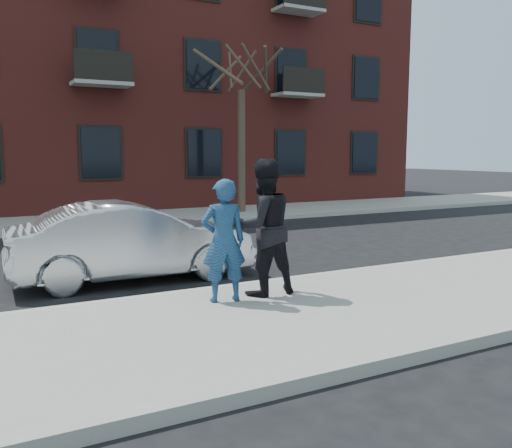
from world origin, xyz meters
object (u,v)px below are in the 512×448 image
street_tree (241,54)px  man_hoodie (224,241)px  silver_sedan (133,241)px  man_peacoat (263,227)px

street_tree → man_hoodie: size_ratio=3.96×
street_tree → man_hoodie: (-5.38, -10.27, -4.51)m
silver_sedan → man_hoodie: man_hoodie is taller
street_tree → man_hoodie: 12.44m
silver_sedan → man_hoodie: bearing=-164.9°
silver_sedan → man_peacoat: 2.75m
street_tree → silver_sedan: (-5.99, -7.80, -4.84)m
man_peacoat → street_tree: bearing=-115.1°
man_hoodie → man_peacoat: man_peacoat is taller
street_tree → man_peacoat: 12.05m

